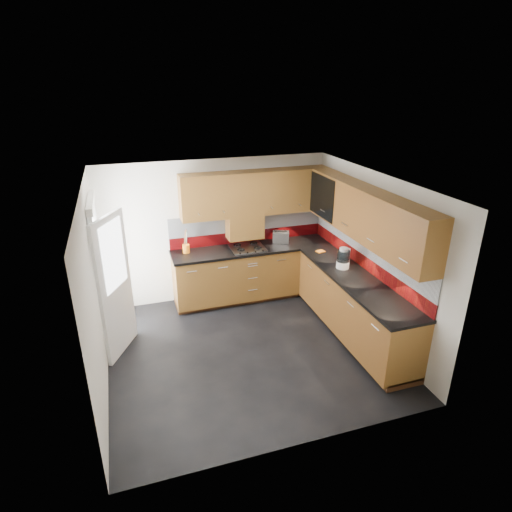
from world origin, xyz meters
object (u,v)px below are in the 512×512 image
object	(u,v)px
gas_hob	(248,248)
utensil_pot	(186,247)
food_processor	(343,259)
toaster	(281,237)

from	to	relation	value
gas_hob	utensil_pot	world-z (taller)	utensil_pot
utensil_pot	food_processor	distance (m)	2.51
utensil_pot	food_processor	world-z (taller)	utensil_pot
gas_hob	utensil_pot	bearing A→B (deg)	172.32
utensil_pot	gas_hob	bearing A→B (deg)	-7.68
toaster	gas_hob	bearing A→B (deg)	-170.18
gas_hob	toaster	distance (m)	0.65
gas_hob	toaster	bearing A→B (deg)	9.82
utensil_pot	toaster	size ratio (longest dim) A/B	1.27
gas_hob	toaster	size ratio (longest dim) A/B	1.76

